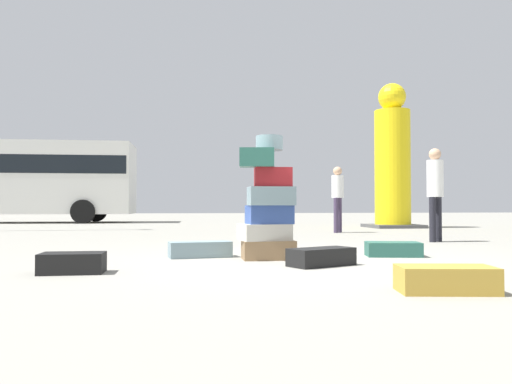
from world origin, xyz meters
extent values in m
plane|color=gray|center=(0.00, 0.00, 0.00)|extent=(80.00, 80.00, 0.00)
cube|color=olive|center=(-0.39, 0.29, 0.12)|extent=(0.65, 0.41, 0.23)
cube|color=beige|center=(-0.43, 0.31, 0.34)|extent=(0.67, 0.49, 0.20)
cube|color=#334F99|center=(-0.37, 0.32, 0.56)|extent=(0.58, 0.39, 0.23)
cube|color=gray|center=(-0.37, 0.21, 0.79)|extent=(0.56, 0.35, 0.23)
cube|color=maroon|center=(-0.34, 0.23, 1.02)|extent=(0.47, 0.32, 0.24)
cube|color=#26594C|center=(-0.56, 0.13, 1.25)|extent=(0.45, 0.32, 0.23)
cylinder|color=gray|center=(-0.37, 0.32, 1.45)|extent=(0.34, 0.34, 0.18)
cube|color=#26594C|center=(1.31, 0.40, 0.09)|extent=(0.76, 0.53, 0.19)
cube|color=gray|center=(-1.22, 0.67, 0.10)|extent=(0.83, 0.42, 0.20)
cube|color=black|center=(0.07, -0.47, 0.10)|extent=(0.82, 0.62, 0.20)
cube|color=gray|center=(-0.10, 1.94, 0.15)|extent=(0.63, 0.60, 0.30)
cube|color=black|center=(-2.54, -0.69, 0.10)|extent=(0.61, 0.37, 0.20)
cube|color=#B28C33|center=(0.52, -2.30, 0.10)|extent=(0.77, 0.49, 0.20)
cylinder|color=black|center=(3.32, 2.87, 0.42)|extent=(0.12, 0.12, 0.83)
cylinder|color=black|center=(3.14, 2.75, 0.42)|extent=(0.12, 0.12, 0.83)
cylinder|color=white|center=(3.23, 2.81, 1.17)|extent=(0.30, 0.30, 0.68)
sphere|color=tan|center=(3.23, 2.81, 1.62)|extent=(0.22, 0.22, 0.22)
cylinder|color=#3F334C|center=(2.53, 6.27, 0.43)|extent=(0.12, 0.12, 0.87)
cylinder|color=#3F334C|center=(2.39, 6.11, 0.43)|extent=(0.12, 0.12, 0.87)
cylinder|color=white|center=(2.46, 6.19, 1.14)|extent=(0.30, 0.30, 0.56)
sphere|color=tan|center=(2.46, 6.19, 1.53)|extent=(0.22, 0.22, 0.22)
cylinder|color=yellow|center=(5.06, 8.73, 1.80)|extent=(1.08, 1.08, 3.60)
sphere|color=yellow|center=(5.06, 8.73, 4.02)|extent=(0.84, 0.84, 0.84)
cube|color=#4C4C4C|center=(5.06, 8.73, 0.05)|extent=(1.51, 1.51, 0.10)
cube|color=silver|center=(-8.03, 15.27, 1.75)|extent=(9.68, 2.89, 2.80)
cube|color=black|center=(-8.03, 15.27, 2.24)|extent=(9.49, 2.90, 0.70)
cylinder|color=black|center=(-4.86, 16.39, 0.45)|extent=(0.91, 0.29, 0.90)
cylinder|color=black|center=(-4.97, 13.90, 0.45)|extent=(0.91, 0.29, 0.90)
camera|label=1|loc=(-1.54, -5.92, 0.67)|focal=35.52mm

